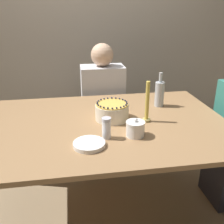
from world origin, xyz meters
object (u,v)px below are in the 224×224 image
candle (147,106)px  person_man_blue_shirt (103,113)px  bottle (159,94)px  cake (112,111)px  sugar_shaker (106,128)px  sugar_bowl (135,129)px

candle → person_man_blue_shirt: person_man_blue_shirt is taller
bottle → person_man_blue_shirt: 0.74m
cake → sugar_shaker: size_ratio=1.76×
candle → person_man_blue_shirt: (-0.20, 0.80, -0.37)m
cake → sugar_bowl: bearing=-70.1°
person_man_blue_shirt → sugar_bowl: bearing=94.0°
cake → sugar_bowl: size_ratio=1.96×
sugar_bowl → person_man_blue_shirt: (-0.07, 0.99, -0.30)m
sugar_bowl → sugar_shaker: bearing=-179.6°
sugar_shaker → bottle: size_ratio=0.49×
cake → bottle: bottle is taller
cake → sugar_bowl: cake is taller
candle → person_man_blue_shirt: 0.90m
cake → bottle: (0.40, 0.20, 0.04)m
bottle → candle: bearing=-123.6°
sugar_bowl → bottle: bottle is taller
sugar_bowl → person_man_blue_shirt: bearing=94.0°
sugar_bowl → cake: bearing=109.9°
candle → person_man_blue_shirt: bearing=103.8°
candle → sugar_bowl: bearing=-122.8°
sugar_bowl → bottle: (0.31, 0.46, 0.05)m
sugar_shaker → bottle: bottle is taller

